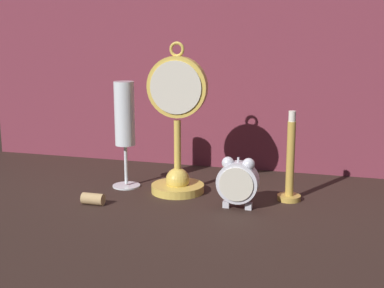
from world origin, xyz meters
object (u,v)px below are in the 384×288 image
champagne_flute (125,122)px  alarm_clock_twin_bell (238,181)px  pocket_watch_on_stand (177,136)px  brass_candlestick (290,170)px  wine_cork (93,199)px

champagne_flute → alarm_clock_twin_bell: bearing=-16.4°
pocket_watch_on_stand → champagne_flute: pocket_watch_on_stand is taller
champagne_flute → brass_candlestick: (0.34, 0.00, -0.08)m
brass_candlestick → alarm_clock_twin_bell: bearing=-138.7°
alarm_clock_twin_bell → wine_cork: bearing=-168.8°
pocket_watch_on_stand → champagne_flute: bearing=176.1°
alarm_clock_twin_bell → pocket_watch_on_stand: bearing=154.1°
champagne_flute → wine_cork: size_ratio=5.25×
alarm_clock_twin_bell → brass_candlestick: (0.09, 0.08, 0.01)m
champagne_flute → brass_candlestick: size_ratio=1.27×
alarm_clock_twin_bell → brass_candlestick: bearing=41.3°
alarm_clock_twin_bell → brass_candlestick: brass_candlestick is taller
alarm_clock_twin_bell → brass_candlestick: 0.12m
pocket_watch_on_stand → wine_cork: bearing=-137.4°
brass_candlestick → wine_cork: 0.38m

